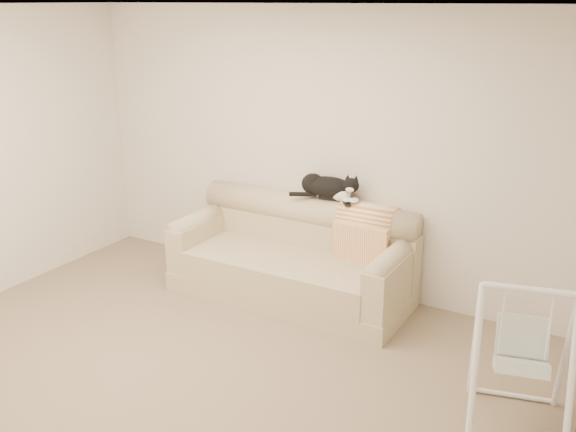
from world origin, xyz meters
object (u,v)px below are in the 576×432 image
Objects in this scene: sofa at (294,259)px; remote_b at (346,203)px; baby_swing at (521,357)px; tuxedo_cat at (328,187)px; remote_a at (328,198)px.

remote_b reaches higher than sofa.
sofa is 2.22× the size of baby_swing.
tuxedo_cat is 0.66× the size of baby_swing.
sofa is at bearing -132.24° from tuxedo_cat.
remote_a is 0.28× the size of tuxedo_cat.
remote_b is (0.20, -0.04, -0.00)m from remote_a.
tuxedo_cat reaches higher than remote_b.
baby_swing is (1.98, -1.22, -0.42)m from remote_a.
baby_swing is (1.79, -1.18, -0.41)m from remote_b.
sofa is at bearing -131.28° from remote_a.
tuxedo_cat is at bearing 148.35° from baby_swing.
remote_b is 2.18m from baby_swing.
remote_b is at bearing 26.15° from sofa.
remote_a reaches higher than remote_b.
remote_a is 1.16× the size of remote_b.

